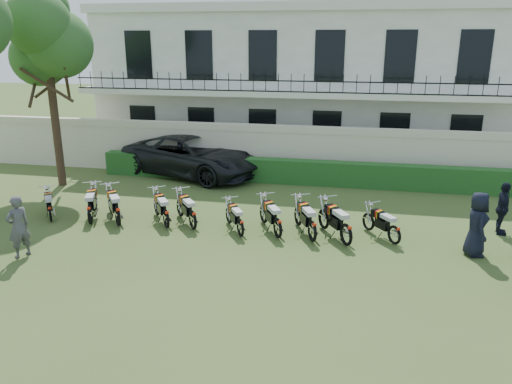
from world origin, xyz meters
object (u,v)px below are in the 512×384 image
(motorcycle_2, at_px, (117,211))
(officer_5, at_px, (503,209))
(inspector, at_px, (18,227))
(motorcycle_3, at_px, (166,214))
(motorcycle_9, at_px, (395,230))
(motorcycle_7, at_px, (312,226))
(motorcycle_8, at_px, (346,229))
(motorcycle_1, at_px, (90,210))
(officer_3, at_px, (477,224))
(tree_west_near, at_px, (46,37))
(suv, at_px, (192,156))
(motorcycle_6, at_px, (278,223))
(motorcycle_0, at_px, (50,210))
(motorcycle_5, at_px, (240,223))
(motorcycle_4, at_px, (193,215))

(motorcycle_2, height_order, officer_5, officer_5)
(inspector, bearing_deg, motorcycle_3, 155.56)
(officer_5, bearing_deg, motorcycle_9, 123.55)
(motorcycle_7, distance_m, motorcycle_8, 1.00)
(motorcycle_3, height_order, motorcycle_9, motorcycle_3)
(motorcycle_1, xyz_separation_m, officer_3, (11.75, -0.02, 0.41))
(tree_west_near, xyz_separation_m, motorcycle_8, (11.72, -4.14, -5.36))
(motorcycle_1, relative_size, suv, 0.30)
(motorcycle_3, height_order, motorcycle_6, motorcycle_6)
(motorcycle_0, relative_size, motorcycle_5, 0.95)
(inspector, bearing_deg, motorcycle_9, 129.73)
(motorcycle_1, distance_m, motorcycle_2, 0.97)
(motorcycle_7, xyz_separation_m, officer_5, (5.65, 1.86, 0.32))
(motorcycle_9, relative_size, officer_3, 0.82)
(motorcycle_9, bearing_deg, tree_west_near, 127.42)
(motorcycle_9, bearing_deg, officer_3, -44.19)
(motorcycle_0, relative_size, motorcycle_3, 0.89)
(motorcycle_0, bearing_deg, motorcycle_7, -35.29)
(motorcycle_6, bearing_deg, motorcycle_7, -32.74)
(tree_west_near, bearing_deg, motorcycle_2, -41.87)
(tree_west_near, relative_size, motorcycle_8, 4.29)
(motorcycle_3, distance_m, motorcycle_8, 5.66)
(motorcycle_7, distance_m, motorcycle_9, 2.39)
(motorcycle_1, bearing_deg, inspector, -125.03)
(motorcycle_0, height_order, motorcycle_7, motorcycle_7)
(motorcycle_3, height_order, motorcycle_4, motorcycle_4)
(motorcycle_4, xyz_separation_m, motorcycle_5, (1.61, -0.26, -0.05))
(motorcycle_1, relative_size, motorcycle_5, 1.23)
(tree_west_near, xyz_separation_m, motorcycle_9, (13.10, -3.75, -5.44))
(tree_west_near, relative_size, motorcycle_2, 4.61)
(motorcycle_9, bearing_deg, motorcycle_3, 144.29)
(motorcycle_1, xyz_separation_m, officer_5, (12.87, 1.83, 0.32))
(motorcycle_2, relative_size, suv, 0.27)
(motorcycle_4, bearing_deg, officer_3, -38.54)
(tree_west_near, height_order, officer_3, tree_west_near)
(motorcycle_0, relative_size, motorcycle_1, 0.77)
(motorcycle_3, relative_size, inspector, 0.93)
(motorcycle_9, bearing_deg, motorcycle_0, 145.06)
(tree_west_near, relative_size, suv, 1.24)
(motorcycle_6, xyz_separation_m, officer_5, (6.69, 1.79, 0.33))
(motorcycle_8, relative_size, motorcycle_9, 1.23)
(motorcycle_7, bearing_deg, motorcycle_3, 153.26)
(motorcycle_4, distance_m, motorcycle_9, 6.17)
(suv, bearing_deg, motorcycle_9, -108.05)
(motorcycle_6, bearing_deg, motorcycle_5, 155.83)
(motorcycle_0, xyz_separation_m, motorcycle_2, (2.38, 0.07, 0.08))
(inspector, bearing_deg, motorcycle_0, -138.91)
(motorcycle_3, bearing_deg, motorcycle_0, 147.87)
(motorcycle_7, height_order, officer_5, officer_5)
(motorcycle_1, height_order, inspector, inspector)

